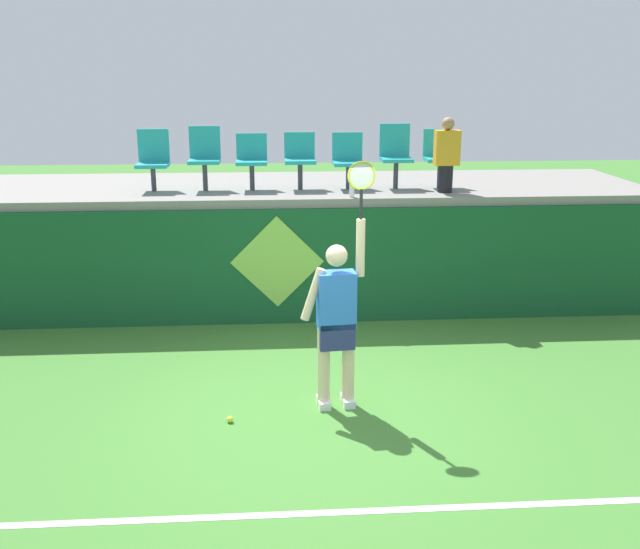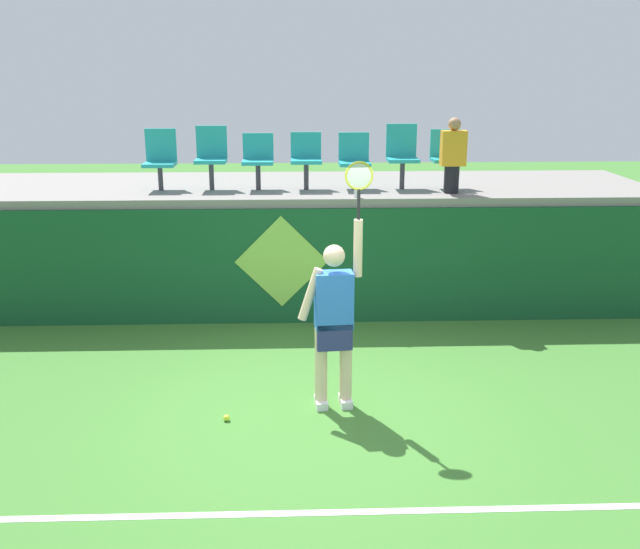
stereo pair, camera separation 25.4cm
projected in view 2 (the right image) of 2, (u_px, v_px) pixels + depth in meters
name	position (u px, v px, depth m)	size (l,w,h in m)	color
ground_plane	(313.00, 414.00, 7.38)	(40.00, 40.00, 0.00)	#3D752D
court_back_wall	(307.00, 265.00, 9.89)	(10.25, 0.20, 1.61)	#144C28
spectator_platform	(305.00, 188.00, 10.87)	(10.25, 2.63, 0.12)	gray
court_baseline_stripe	(318.00, 513.00, 5.75)	(9.22, 0.08, 0.01)	white
tennis_player	(334.00, 318.00, 7.31)	(0.75, 0.29, 2.56)	white
tennis_ball	(227.00, 418.00, 7.24)	(0.07, 0.07, 0.07)	#D1E533
water_bottle	(357.00, 190.00, 9.70)	(0.07, 0.07, 0.20)	white
stadium_chair_0	(160.00, 157.00, 10.25)	(0.44, 0.42, 0.85)	#38383D
stadium_chair_1	(211.00, 154.00, 10.26)	(0.44, 0.42, 0.89)	#38383D
stadium_chair_2	(258.00, 158.00, 10.29)	(0.44, 0.42, 0.79)	#38383D
stadium_chair_3	(306.00, 157.00, 10.31)	(0.44, 0.42, 0.80)	#38383D
stadium_chair_4	(354.00, 158.00, 10.34)	(0.44, 0.42, 0.79)	#38383D
stadium_chair_5	(402.00, 153.00, 10.35)	(0.44, 0.42, 0.91)	#38383D
stadium_chair_6	(446.00, 155.00, 10.37)	(0.44, 0.42, 0.83)	#38383D
spectator_0	(453.00, 155.00, 9.94)	(0.34, 0.20, 1.04)	black
wall_signage_mount	(282.00, 323.00, 10.01)	(1.27, 0.01, 1.52)	#144C28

